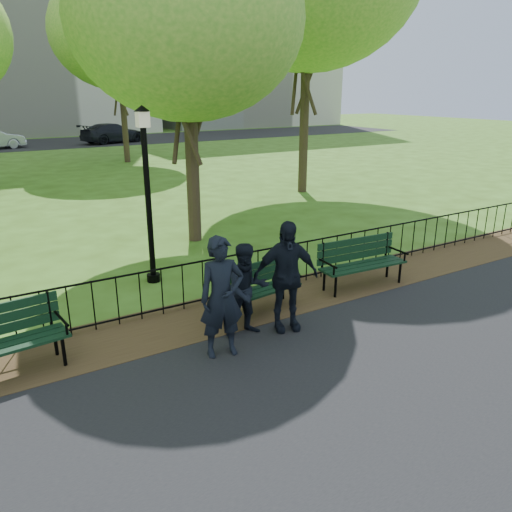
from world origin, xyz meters
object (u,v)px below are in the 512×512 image
person_left (222,297)px  person_right (286,276)px  tree_near_e (186,18)px  tree_far_e (117,32)px  sedan_dark (113,133)px  park_bench_main (250,285)px  person_mid (247,290)px  lamppost (148,190)px  park_bench_right_a (360,257)px

person_left → person_right: 1.32m
tree_near_e → person_left: 7.72m
tree_far_e → person_right: size_ratio=5.16×
sedan_dark → park_bench_main: bearing=150.5°
person_left → person_mid: (0.65, 0.37, -0.15)m
tree_near_e → person_right: 7.27m
lamppost → sedan_dark: bearing=75.4°
tree_near_e → tree_far_e: tree_far_e is taller
tree_near_e → person_mid: tree_near_e is taller
park_bench_right_a → person_right: (-2.42, -0.83, 0.33)m
lamppost → person_right: (1.12, -3.27, -1.00)m
sedan_dark → person_left: bearing=149.1°
person_mid → sedan_dark: bearing=83.1°
person_right → park_bench_right_a: bearing=36.0°
park_bench_main → tree_far_e: (4.36, 20.83, 6.15)m
person_right → person_mid: bearing=-175.7°
park_bench_right_a → person_left: size_ratio=1.03×
sedan_dark → tree_near_e: bearing=150.8°
park_bench_right_a → person_mid: bearing=-163.9°
person_mid → sedan_dark: 33.21m
park_bench_right_a → person_right: bearing=-157.5°
tree_near_e → person_left: (-2.23, -5.84, -4.53)m
park_bench_right_a → lamppost: size_ratio=0.54×
park_bench_right_a → sedan_dark: 32.02m
tree_far_e → person_mid: size_ratio=6.22×
tree_far_e → person_right: 22.73m
person_left → sedan_dark: person_left is taller
tree_near_e → person_left: bearing=-110.9°
lamppost → tree_far_e: size_ratio=0.37×
park_bench_right_a → tree_far_e: (1.71, 20.77, 6.11)m
park_bench_main → lamppost: bearing=102.2°
park_bench_main → sedan_dark: bearing=70.5°
person_left → park_bench_main: bearing=53.3°
tree_far_e → person_right: tree_far_e is taller
park_bench_main → person_left: person_left is taller
tree_far_e → person_mid: bearing=-102.6°
park_bench_main → tree_far_e: tree_far_e is taller
person_mid → sedan_dark: person_mid is taller
lamppost → person_mid: size_ratio=2.30×
person_right → sedan_dark: 33.23m
lamppost → person_mid: (0.47, -3.12, -1.16)m
park_bench_main → park_bench_right_a: size_ratio=0.90×
person_mid → sedan_dark: (7.19, 32.43, -0.06)m
tree_near_e → park_bench_main: bearing=-103.4°
park_bench_main → person_left: size_ratio=0.93×
park_bench_right_a → person_left: person_left is taller
lamppost → tree_far_e: tree_far_e is taller
lamppost → park_bench_right_a: bearing=-34.6°
lamppost → person_mid: bearing=-81.4°
park_bench_main → person_right: 0.88m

